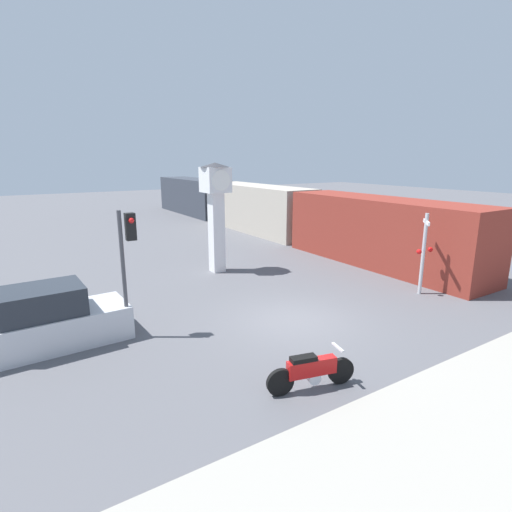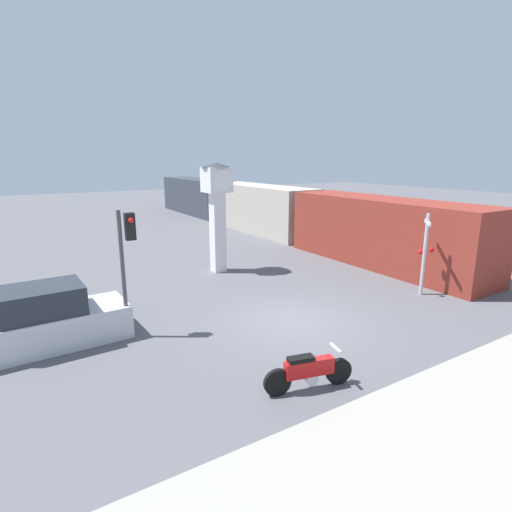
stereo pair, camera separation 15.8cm
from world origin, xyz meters
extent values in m
plane|color=#56565B|center=(0.00, 0.00, 0.00)|extent=(120.00, 120.00, 0.00)
cylinder|color=black|center=(-1.40, -3.68, 0.33)|extent=(0.67, 0.26, 0.66)
cylinder|color=black|center=(-2.94, -3.32, 0.33)|extent=(0.67, 0.26, 0.66)
cube|color=#B71414|center=(-2.17, -3.50, 0.57)|extent=(1.23, 0.51, 0.40)
cube|color=black|center=(-2.39, -3.45, 0.82)|extent=(0.66, 0.39, 0.11)
cylinder|color=silver|center=(-2.12, -3.52, 0.30)|extent=(0.35, 0.28, 0.31)
cube|color=silver|center=(-1.52, -3.66, 0.97)|extent=(0.18, 0.49, 0.04)
cube|color=white|center=(0.58, 6.86, 1.90)|extent=(0.60, 0.60, 3.80)
cube|color=white|center=(0.58, 6.86, 4.38)|extent=(1.15, 1.15, 1.15)
cylinder|color=white|center=(0.58, 6.27, 4.38)|extent=(0.92, 0.02, 0.92)
cone|color=#333338|center=(0.58, 6.86, 5.05)|extent=(1.38, 1.38, 0.20)
cube|color=maroon|center=(8.27, 3.55, 1.70)|extent=(2.80, 11.23, 3.40)
cube|color=#ADA393|center=(8.27, 15.38, 1.70)|extent=(2.80, 11.23, 3.40)
cube|color=#333842|center=(8.27, 27.22, 1.70)|extent=(2.80, 11.23, 3.40)
cylinder|color=#47474C|center=(-5.07, 1.68, 1.95)|extent=(0.12, 0.12, 3.90)
cube|color=black|center=(-4.77, 1.68, 3.40)|extent=(0.28, 0.24, 0.80)
sphere|color=red|center=(-4.77, 1.53, 3.60)|extent=(0.16, 0.16, 0.16)
cylinder|color=#B7B7BC|center=(6.00, -0.50, 1.64)|extent=(0.14, 0.14, 3.27)
cube|color=white|center=(6.00, -0.50, 2.92)|extent=(0.82, 0.82, 0.14)
sphere|color=red|center=(5.65, -0.55, 1.80)|extent=(0.20, 0.20, 0.20)
sphere|color=red|center=(6.35, -0.55, 1.80)|extent=(0.20, 0.20, 0.20)
cube|color=silver|center=(-7.06, 2.30, 0.50)|extent=(4.27, 1.98, 1.00)
cube|color=#262B33|center=(-7.26, 2.29, 1.40)|extent=(2.27, 1.75, 0.80)
camera|label=1|loc=(-7.78, -9.96, 5.32)|focal=28.00mm
camera|label=2|loc=(-7.65, -10.05, 5.32)|focal=28.00mm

